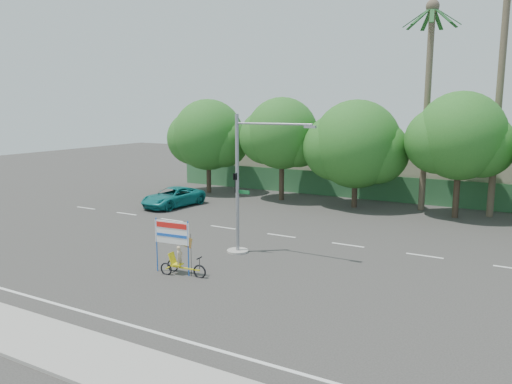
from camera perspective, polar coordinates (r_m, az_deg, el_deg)
The scene contains 14 objects.
ground at distance 21.28m, azimuth -2.00°, elevation -10.50°, with size 120.00×120.00×0.00m, color #33302D.
sidewalk_near at distance 15.91m, azimuth -16.99°, elevation -18.07°, with size 50.00×2.40×0.12m, color gray.
fence at distance 40.40m, azimuth 14.10°, elevation 0.43°, with size 38.00×0.08×2.00m, color #336B3D.
building_left at distance 47.92m, azimuth 4.02°, elevation 3.35°, with size 12.00×8.00×4.00m, color #BBAF94.
building_right at distance 43.43m, azimuth 25.99°, elevation 1.44°, with size 14.00×8.00×3.60m, color #BBAF94.
tree_far_left at distance 42.80m, azimuth -5.54°, elevation 6.27°, with size 7.14×6.00×7.96m.
tree_left at distance 39.20m, azimuth 2.93°, elevation 6.41°, with size 6.66×5.60×8.07m.
tree_center at distance 36.96m, azimuth 11.29°, elevation 5.11°, with size 7.62×6.40×7.85m.
tree_right at distance 35.35m, azimuth 22.22°, elevation 5.62°, with size 6.90×5.80×8.36m.
palm_tall at distance 36.71m, azimuth 26.34°, elevation 13.65°, with size 3.73×3.79×17.45m.
palm_short at distance 37.18m, azimuth 19.08°, elevation 11.57°, with size 3.73×3.79×14.45m.
traffic_signal at distance 24.90m, azimuth -1.57°, elevation -0.52°, with size 4.72×1.10×7.00m.
trike_billboard at distance 22.43m, azimuth -9.01°, elevation -6.81°, with size 2.56×0.66×2.52m.
pickup_truck at distance 37.44m, azimuth -9.46°, elevation -0.58°, with size 2.36×5.11×1.42m, color #107573.
Camera 1 is at (10.44, -17.00, 7.39)m, focal length 35.00 mm.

